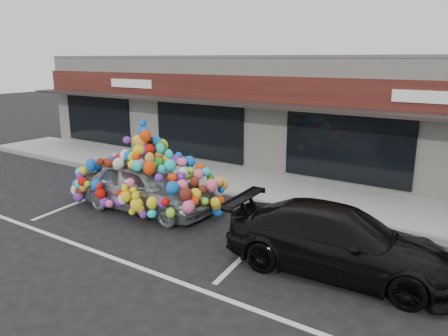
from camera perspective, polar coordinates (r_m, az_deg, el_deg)
The scene contains 9 objects.
ground at distance 11.84m, azimuth -7.95°, elevation -6.80°, with size 90.00×90.00×0.00m, color black.
shop_building at distance 18.30m, azimuth 9.98°, elevation 7.54°, with size 24.00×7.20×4.31m.
sidewalk at distance 14.85m, azimuth 2.45°, elevation -2.01°, with size 26.00×3.00×0.15m, color gray.
kerb at distance 13.65m, azimuth -0.90°, elevation -3.46°, with size 26.00×0.18×0.16m, color slate.
parking_stripe_left at distance 14.21m, azimuth -17.04°, elevation -3.69°, with size 0.12×4.40×0.01m, color silver.
parking_stripe_mid at distance 10.44m, azimuth 4.44°, elevation -9.62°, with size 0.12×4.40×0.01m, color silver.
lane_line at distance 9.06m, azimuth -8.34°, elevation -13.67°, with size 14.00×0.12×0.01m, color silver.
toy_car at distance 12.43m, azimuth -10.20°, elevation -1.62°, with size 3.01×4.50×2.58m.
black_sedan at distance 9.13m, azimuth 14.73°, elevation -9.18°, with size 4.58×1.86×1.33m, color black.
Camera 1 is at (7.52, -8.11, 4.21)m, focal length 35.00 mm.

